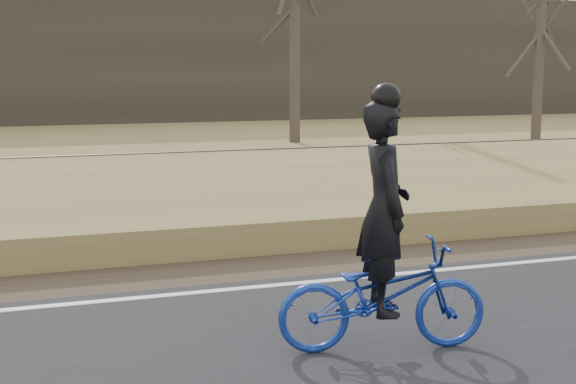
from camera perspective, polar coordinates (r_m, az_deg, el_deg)
name	(u,v)px	position (r m, az deg, el deg)	size (l,w,h in m)	color
ground	(265,297)	(9.10, -1.61, -7.46)	(120.00, 120.00, 0.00)	olive
road	(354,374)	(6.88, 4.73, -12.79)	(120.00, 6.00, 0.06)	black
edge_line	(260,287)	(9.27, -1.98, -6.74)	(120.00, 0.12, 0.01)	silver
shoulder	(237,270)	(10.21, -3.62, -5.54)	(120.00, 1.60, 0.04)	#473A2B
embankment	(188,213)	(13.02, -7.11, -1.52)	(120.00, 5.00, 0.44)	olive
ballast	(150,181)	(16.71, -9.78, 0.76)	(120.00, 3.00, 0.45)	slate
railroad	(150,167)	(16.67, -9.80, 1.79)	(120.00, 2.40, 0.29)	black
treeline_backdrop	(71,56)	(38.43, -15.20, 9.29)	(120.00, 4.00, 6.00)	#383328
cyclist	(383,266)	(7.15, 6.77, -5.28)	(1.96, 1.00, 2.37)	navy
bare_tree_right	(541,32)	(29.69, 17.52, 10.80)	(0.36, 0.36, 7.47)	#463B33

